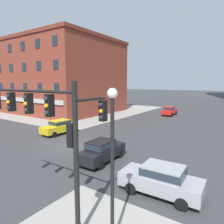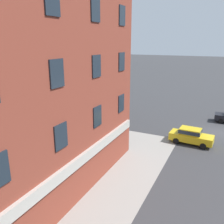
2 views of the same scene
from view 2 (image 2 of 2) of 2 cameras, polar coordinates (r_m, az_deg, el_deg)
The scene contains 3 objects.
ground_plane at distance 31.37m, azimuth 24.21°, elevation -4.58°, with size 320.00×320.00×0.00m, color #38383A.
car_main_northbound_far at distance 40.60m, azimuth -11.29°, elevation 2.52°, with size 1.98×4.45×1.68m.
car_main_southbound_near at distance 26.83m, azimuth 18.24°, elevation -5.30°, with size 2.08×4.49×1.68m.
Camera 2 is at (-29.56, -0.17, 10.50)m, focal length 38.46 mm.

